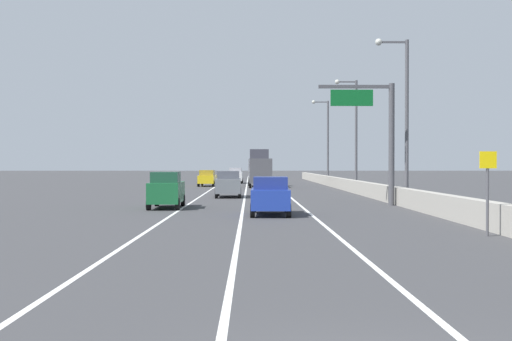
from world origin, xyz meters
name	(u,v)px	position (x,y,z in m)	size (l,w,h in m)	color
ground_plane	(264,186)	(0.00, 64.00, 0.00)	(320.00, 320.00, 0.00)	#38383A
lane_stripe_left	(211,189)	(-5.50, 55.00, 0.00)	(0.16, 130.00, 0.00)	silver
lane_stripe_center	(246,189)	(-2.00, 55.00, 0.00)	(0.16, 130.00, 0.00)	silver
lane_stripe_right	(281,189)	(1.50, 55.00, 0.00)	(0.16, 130.00, 0.00)	silver
jersey_barrier_right	(373,190)	(7.71, 40.00, 0.55)	(0.60, 120.00, 1.10)	#9E998E
overhead_sign_gantry	(380,129)	(6.37, 31.12, 4.73)	(4.68, 0.36, 7.50)	#47474C
speed_advisory_sign	(488,186)	(6.81, 15.00, 1.76)	(0.60, 0.11, 3.00)	#4C4C51
lamp_post_right_second	(403,110)	(8.12, 32.41, 6.01)	(2.14, 0.44, 10.50)	#4C4C51
lamp_post_right_third	(354,127)	(8.16, 51.36, 6.01)	(2.14, 0.44, 10.50)	#4C4C51
lamp_post_right_fourth	(326,136)	(7.88, 70.31, 6.01)	(2.14, 0.44, 10.50)	#4C4C51
car_blue_0	(270,196)	(-0.57, 24.12, 0.96)	(2.04, 4.21, 1.92)	#1E389E
car_gray_1	(228,184)	(-3.25, 40.69, 1.01)	(2.01, 4.51, 2.02)	slate
car_green_2	(166,190)	(-6.42, 28.97, 1.04)	(1.89, 4.39, 2.10)	#196033
car_white_3	(236,176)	(-3.50, 74.62, 1.01)	(1.88, 4.54, 2.03)	white
car_yellow_4	(207,178)	(-6.48, 63.86, 0.93)	(2.02, 4.54, 1.85)	gold
box_truck	(260,170)	(-0.53, 62.05, 1.93)	(2.60, 8.16, 4.22)	#4C4C51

